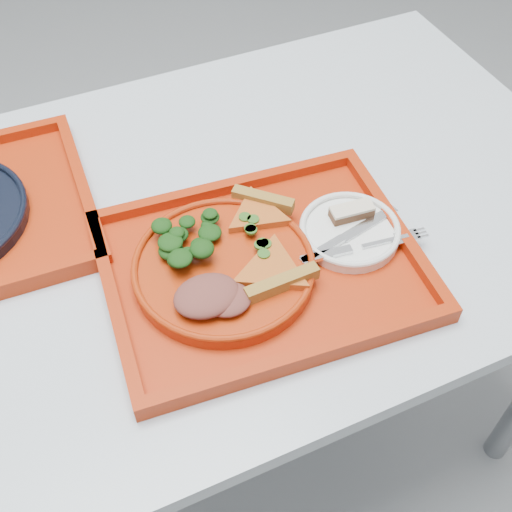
# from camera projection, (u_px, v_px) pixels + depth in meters

# --- Properties ---
(ground) EXTENTS (10.00, 10.00, 0.00)m
(ground) POSITION_uv_depth(u_px,v_px,m) (168.00, 450.00, 1.55)
(ground) COLOR gray
(ground) RESTS_ON ground
(table) EXTENTS (1.60, 0.80, 0.75)m
(table) POSITION_uv_depth(u_px,v_px,m) (124.00, 276.00, 1.03)
(table) COLOR silver
(table) RESTS_ON ground
(tray_main) EXTENTS (0.48, 0.39, 0.01)m
(tray_main) POSITION_uv_depth(u_px,v_px,m) (262.00, 269.00, 0.94)
(tray_main) COLOR #A52608
(tray_main) RESTS_ON table
(dinner_plate) EXTENTS (0.26, 0.26, 0.02)m
(dinner_plate) POSITION_uv_depth(u_px,v_px,m) (224.00, 269.00, 0.92)
(dinner_plate) COLOR #A42B0A
(dinner_plate) RESTS_ON tray_main
(side_plate) EXTENTS (0.15, 0.15, 0.01)m
(side_plate) POSITION_uv_depth(u_px,v_px,m) (349.00, 233.00, 0.96)
(side_plate) COLOR white
(side_plate) RESTS_ON tray_main
(pizza_slice_a) EXTENTS (0.11, 0.13, 0.02)m
(pizza_slice_a) POSITION_uv_depth(u_px,v_px,m) (272.00, 267.00, 0.89)
(pizza_slice_a) COLOR orange
(pizza_slice_a) RESTS_ON dinner_plate
(pizza_slice_b) EXTENTS (0.14, 0.15, 0.02)m
(pizza_slice_b) POSITION_uv_depth(u_px,v_px,m) (257.00, 212.00, 0.96)
(pizza_slice_b) COLOR orange
(pizza_slice_b) RESTS_ON dinner_plate
(salad_heap) EXTENTS (0.09, 0.08, 0.05)m
(salad_heap) POSITION_uv_depth(u_px,v_px,m) (192.00, 236.00, 0.91)
(salad_heap) COLOR black
(salad_heap) RESTS_ON dinner_plate
(meat_portion) EXTENTS (0.09, 0.07, 0.03)m
(meat_portion) POSITION_uv_depth(u_px,v_px,m) (207.00, 296.00, 0.86)
(meat_portion) COLOR brown
(meat_portion) RESTS_ON dinner_plate
(dessert_bar) EXTENTS (0.07, 0.03, 0.02)m
(dessert_bar) POSITION_uv_depth(u_px,v_px,m) (352.00, 212.00, 0.97)
(dessert_bar) COLOR #4D2C19
(dessert_bar) RESTS_ON side_plate
(knife) EXTENTS (0.18, 0.06, 0.01)m
(knife) POSITION_uv_depth(u_px,v_px,m) (350.00, 234.00, 0.95)
(knife) COLOR silver
(knife) RESTS_ON side_plate
(fork) EXTENTS (0.19, 0.05, 0.01)m
(fork) POSITION_uv_depth(u_px,v_px,m) (361.00, 247.00, 0.93)
(fork) COLOR silver
(fork) RESTS_ON side_plate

